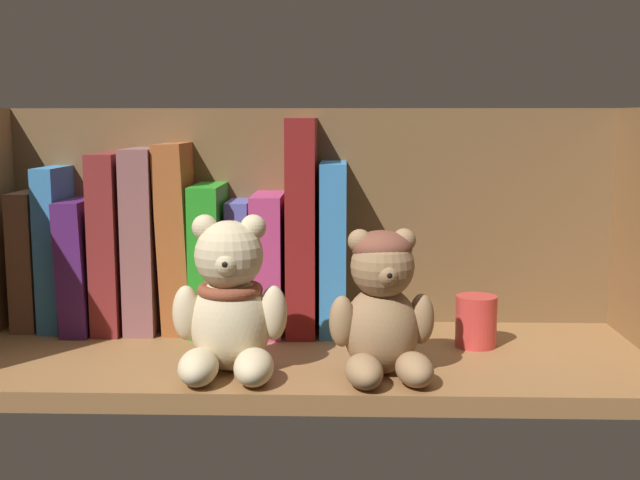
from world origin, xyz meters
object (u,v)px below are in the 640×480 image
(book_7, at_px, (242,263))
(book_5, at_px, (181,235))
(book_6, at_px, (213,255))
(book_9, at_px, (303,224))
(book_3, at_px, (117,240))
(book_10, at_px, (334,245))
(book_2, at_px, (88,261))
(book_1, at_px, (61,246))
(pillar_candle, at_px, (476,321))
(book_0, at_px, (35,258))
(book_4, at_px, (148,237))
(teddy_bear_smaller, at_px, (383,307))
(teddy_bear_larger, at_px, (229,306))
(book_8, at_px, (271,260))

(book_7, bearing_deg, book_5, 180.00)
(book_6, distance_m, book_9, 0.11)
(book_3, xyz_separation_m, book_10, (0.26, 0.00, -0.01))
(book_2, height_order, book_3, book_3)
(book_1, bearing_deg, book_6, 0.00)
(book_5, xyz_separation_m, pillar_candle, (0.34, -0.08, -0.08))
(book_0, distance_m, book_4, 0.14)
(book_2, relative_size, book_6, 0.90)
(book_5, relative_size, teddy_bear_smaller, 1.53)
(book_9, relative_size, teddy_bear_smaller, 1.73)
(teddy_bear_larger, relative_size, teddy_bear_smaller, 1.09)
(book_1, relative_size, book_5, 0.87)
(pillar_candle, bearing_deg, book_5, 166.23)
(book_2, height_order, teddy_bear_smaller, book_2)
(book_2, bearing_deg, teddy_bear_larger, -43.11)
(book_6, height_order, book_8, book_6)
(book_1, bearing_deg, teddy_bear_larger, -38.75)
(book_0, distance_m, book_3, 0.10)
(book_4, bearing_deg, book_9, 0.00)
(book_3, relative_size, teddy_bear_larger, 1.34)
(book_8, bearing_deg, book_1, 180.00)
(book_10, bearing_deg, book_9, 180.00)
(book_9, relative_size, book_10, 1.25)
(book_0, distance_m, book_10, 0.36)
(book_2, distance_m, book_10, 0.29)
(book_10, distance_m, teddy_bear_larger, 0.21)
(book_10, bearing_deg, book_0, 180.00)
(book_0, height_order, book_4, book_4)
(book_4, relative_size, book_10, 1.08)
(book_3, distance_m, book_10, 0.26)
(book_0, distance_m, book_5, 0.18)
(book_3, bearing_deg, book_1, 180.00)
(book_9, distance_m, pillar_candle, 0.23)
(book_3, relative_size, book_8, 1.29)
(book_8, height_order, book_9, book_9)
(book_5, relative_size, book_8, 1.36)
(book_6, bearing_deg, book_0, 180.00)
(teddy_bear_smaller, bearing_deg, book_7, 130.48)
(book_0, distance_m, pillar_candle, 0.52)
(book_6, height_order, book_9, book_9)
(book_7, height_order, book_8, book_8)
(book_1, height_order, book_2, book_1)
(book_0, relative_size, book_10, 0.82)
(book_0, bearing_deg, book_9, 0.00)
(book_0, bearing_deg, book_2, 0.00)
(book_7, relative_size, book_9, 0.62)
(book_10, bearing_deg, book_3, 180.00)
(book_1, bearing_deg, book_2, 0.00)
(book_5, bearing_deg, pillar_candle, -13.77)
(book_1, distance_m, book_7, 0.22)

